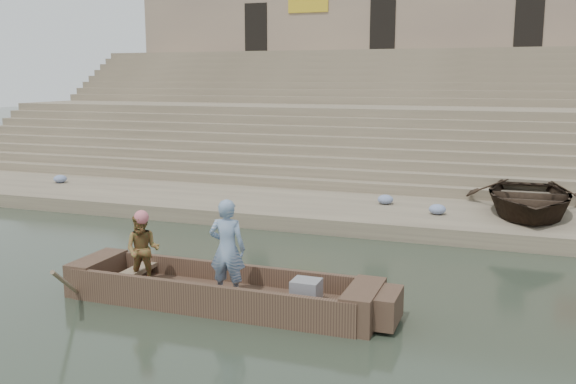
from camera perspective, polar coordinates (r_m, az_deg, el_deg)
The scene contains 13 objects.
ground at distance 10.69m, azimuth -7.79°, elevation -11.25°, with size 120.00×120.00×0.00m, color #2B3528.
lower_landing at distance 17.81m, azimuth 4.16°, elevation -1.73°, with size 32.00×4.00×0.40m, color gray.
mid_landing at distance 24.85m, azimuth 8.90°, elevation 4.40°, with size 32.00×3.00×2.80m, color gray.
upper_landing at distance 31.65m, azimuth 11.41°, elevation 7.75°, with size 32.00×3.00×5.20m, color gray.
ghat_steps at distance 26.47m, azimuth 9.63°, elevation 5.60°, with size 32.00×11.00×5.20m.
building_wall at distance 35.62m, azimuth 12.57°, elevation 12.81°, with size 32.00×5.07×11.20m.
main_rowboat at distance 11.23m, azimuth -6.15°, elevation -9.53°, with size 5.00×1.30×0.22m, color brown.
rowboat_trim at distance 11.07m, azimuth -5.19°, elevation -8.73°, with size 6.04×2.63×1.98m.
standing_man at distance 10.67m, azimuth -5.53°, elevation -5.14°, with size 0.62×0.41×1.71m, color #224D83.
rowing_man at distance 11.59m, azimuth -13.02°, elevation -5.13°, with size 0.64×0.50×1.31m, color #2A7A28.
television at distance 10.56m, azimuth 1.60°, elevation -8.99°, with size 0.46×0.42×0.40m.
beached_rowboat at distance 17.51m, azimuth 20.92°, elevation -0.39°, with size 3.18×4.46×0.92m, color #2D2116.
cloth_bundles at distance 18.47m, azimuth -1.12°, elevation -0.22°, with size 13.07×1.32×0.26m.
Camera 1 is at (4.67, -8.78, 3.91)m, focal length 39.27 mm.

